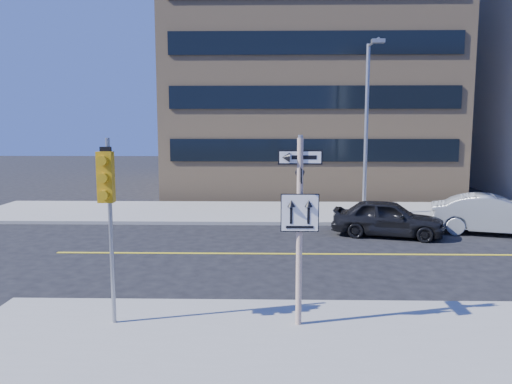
{
  "coord_description": "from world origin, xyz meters",
  "views": [
    {
      "loc": [
        -0.69,
        -12.81,
        4.4
      ],
      "look_at": [
        -1.05,
        4.0,
        2.16
      ],
      "focal_mm": 35.0,
      "sensor_mm": 36.0,
      "label": 1
    }
  ],
  "objects_px": {
    "sign_pole": "(300,220)",
    "parked_car_b": "(494,215)",
    "streetlight_a": "(368,118)",
    "parked_car_a": "(388,218)",
    "traffic_signal": "(107,192)"
  },
  "relations": [
    {
      "from": "sign_pole",
      "to": "parked_car_a",
      "type": "distance_m",
      "value": 10.42
    },
    {
      "from": "traffic_signal",
      "to": "parked_car_b",
      "type": "distance_m",
      "value": 16.24
    },
    {
      "from": "traffic_signal",
      "to": "streetlight_a",
      "type": "distance_m",
      "value": 15.72
    },
    {
      "from": "parked_car_b",
      "to": "sign_pole",
      "type": "bearing_deg",
      "value": 156.28
    },
    {
      "from": "sign_pole",
      "to": "parked_car_b",
      "type": "xyz_separation_m",
      "value": [
        8.56,
        9.9,
        -1.64
      ]
    },
    {
      "from": "traffic_signal",
      "to": "parked_car_a",
      "type": "bearing_deg",
      "value": 49.55
    },
    {
      "from": "parked_car_a",
      "to": "streetlight_a",
      "type": "height_order",
      "value": "streetlight_a"
    },
    {
      "from": "parked_car_a",
      "to": "streetlight_a",
      "type": "relative_size",
      "value": 0.54
    },
    {
      "from": "sign_pole",
      "to": "parked_car_a",
      "type": "xyz_separation_m",
      "value": [
        4.14,
        9.4,
        -1.7
      ]
    },
    {
      "from": "parked_car_a",
      "to": "streetlight_a",
      "type": "xyz_separation_m",
      "value": [
        -0.14,
        3.87,
        4.01
      ]
    },
    {
      "from": "sign_pole",
      "to": "parked_car_b",
      "type": "bearing_deg",
      "value": 49.15
    },
    {
      "from": "parked_car_b",
      "to": "streetlight_a",
      "type": "distance_m",
      "value": 6.91
    },
    {
      "from": "sign_pole",
      "to": "parked_car_b",
      "type": "relative_size",
      "value": 0.84
    },
    {
      "from": "sign_pole",
      "to": "parked_car_a",
      "type": "height_order",
      "value": "sign_pole"
    },
    {
      "from": "sign_pole",
      "to": "streetlight_a",
      "type": "height_order",
      "value": "streetlight_a"
    }
  ]
}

